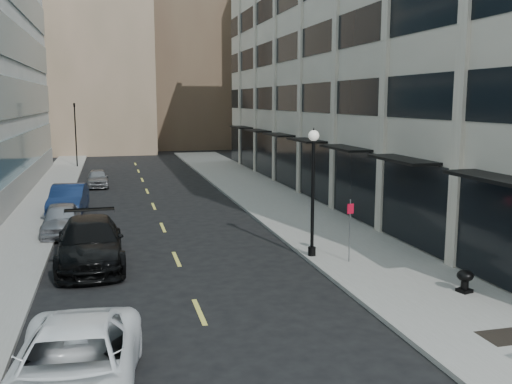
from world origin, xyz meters
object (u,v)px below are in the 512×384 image
car_black_pickup (90,243)px  car_grey_sedan (98,178)px  lamppost (313,181)px  urn_planter (465,279)px  car_silver_sedan (61,219)px  traffic_signal (74,107)px  car_blue_sedan (68,200)px  sign_post (350,222)px  car_white_van (73,368)px

car_black_pickup → car_grey_sedan: car_black_pickup is taller
lamppost → urn_planter: 6.87m
car_silver_sedan → traffic_signal: bearing=90.6°
car_silver_sedan → car_blue_sedan: size_ratio=0.87×
car_blue_sedan → urn_planter: car_blue_sedan is taller
car_black_pickup → sign_post: bearing=-16.1°
sign_post → car_white_van: bearing=-151.0°
car_black_pickup → car_blue_sedan: size_ratio=1.21×
car_grey_sedan → urn_planter: bearing=-68.0°
urn_planter → traffic_signal: bearing=109.1°
traffic_signal → urn_planter: traffic_signal is taller
traffic_signal → car_black_pickup: traffic_signal is taller
car_blue_sedan → car_grey_sedan: car_blue_sedan is taller
traffic_signal → sign_post: traffic_signal is taller
car_black_pickup → car_silver_sedan: (-1.48, 5.62, -0.14)m
car_black_pickup → car_grey_sedan: (-0.07, 21.00, -0.23)m
car_grey_sedan → urn_planter: 30.27m
car_white_van → car_black_pickup: (0.04, 10.59, 0.09)m
car_black_pickup → urn_planter: size_ratio=8.25×
car_grey_sedan → traffic_signal: bearing=97.8°
sign_post → urn_planter: 4.93m
car_white_van → car_grey_sedan: bearing=95.0°
car_white_van → urn_planter: size_ratio=7.74×
car_black_pickup → lamppost: (8.62, -1.35, 2.29)m
car_black_pickup → car_blue_sedan: bearing=96.4°
car_white_van → car_grey_sedan: size_ratio=1.49×
car_white_van → sign_post: size_ratio=2.36×
car_white_van → car_grey_sedan: car_white_van is taller
car_white_van → sign_post: bearing=44.5°
car_white_van → car_black_pickup: size_ratio=0.94×
traffic_signal → car_silver_sedan: bearing=-88.6°
traffic_signal → urn_planter: size_ratio=9.37×
traffic_signal → car_blue_sedan: bearing=-88.3°
traffic_signal → car_black_pickup: size_ratio=1.14×
lamppost → sign_post: 2.18m
car_silver_sedan → sign_post: bearing=-36.9°
car_silver_sedan → lamppost: bearing=-35.4°
car_blue_sedan → car_black_pickup: bearing=-78.2°
car_white_van → car_black_pickup: car_black_pickup is taller
car_blue_sedan → traffic_signal: bearing=95.6°
car_white_van → lamppost: bearing=51.8°
car_grey_sedan → lamppost: lamppost is taller
car_black_pickup → lamppost: bearing=-10.4°
car_silver_sedan → car_black_pickup: bearing=-76.1°
traffic_signal → car_silver_sedan: traffic_signal is taller
car_white_van → urn_planter: (11.96, 3.80, -0.20)m
car_blue_sedan → sign_post: (11.20, -13.23, 0.89)m
car_white_van → car_blue_sedan: 21.34m
car_blue_sedan → lamppost: 15.90m
urn_planter → car_white_van: bearing=-162.4°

